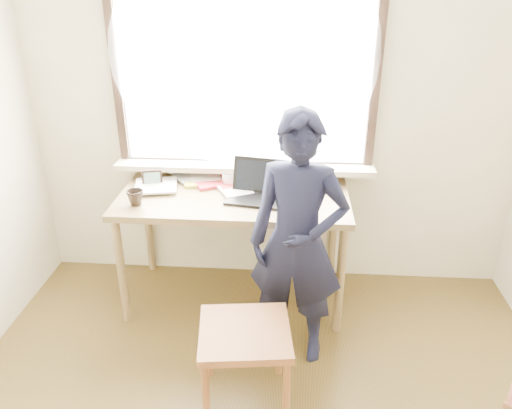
# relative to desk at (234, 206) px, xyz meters

# --- Properties ---
(room_shell) EXTENTS (3.52, 4.02, 2.61)m
(room_shell) POSITION_rel_desk_xyz_m (0.22, -1.43, 0.89)
(room_shell) COLOR beige
(room_shell) RESTS_ON ground
(desk) EXTENTS (1.55, 0.78, 0.83)m
(desk) POSITION_rel_desk_xyz_m (0.00, 0.00, 0.00)
(desk) COLOR olive
(desk) RESTS_ON ground
(laptop) EXTENTS (0.40, 0.35, 0.25)m
(laptop) POSITION_rel_desk_xyz_m (0.16, -0.03, 0.14)
(laptop) COLOR black
(laptop) RESTS_ON desk
(mug_white) EXTENTS (0.14, 0.14, 0.09)m
(mug_white) POSITION_rel_desk_xyz_m (-0.04, 0.16, 0.13)
(mug_white) COLOR white
(mug_white) RESTS_ON desk
(mug_dark) EXTENTS (0.12, 0.12, 0.10)m
(mug_dark) POSITION_rel_desk_xyz_m (-0.61, -0.21, 0.14)
(mug_dark) COLOR black
(mug_dark) RESTS_ON desk
(mouse) EXTENTS (0.09, 0.07, 0.04)m
(mouse) POSITION_rel_desk_xyz_m (0.41, -0.10, 0.10)
(mouse) COLOR black
(mouse) RESTS_ON desk
(desk_clutter) EXTENTS (0.78, 0.51, 0.03)m
(desk_clutter) POSITION_rel_desk_xyz_m (-0.21, 0.19, 0.10)
(desk_clutter) COLOR #3354A7
(desk_clutter) RESTS_ON desk
(book_a) EXTENTS (0.33, 0.35, 0.03)m
(book_a) POSITION_rel_desk_xyz_m (-0.45, 0.23, 0.10)
(book_a) COLOR white
(book_a) RESTS_ON desk
(book_b) EXTENTS (0.29, 0.29, 0.02)m
(book_b) POSITION_rel_desk_xyz_m (0.34, 0.25, 0.09)
(book_b) COLOR white
(book_b) RESTS_ON desk
(picture_frame) EXTENTS (0.14, 0.05, 0.11)m
(picture_frame) POSITION_rel_desk_xyz_m (-0.58, 0.10, 0.14)
(picture_frame) COLOR black
(picture_frame) RESTS_ON desk
(work_chair) EXTENTS (0.53, 0.51, 0.49)m
(work_chair) POSITION_rel_desk_xyz_m (0.16, -0.98, -0.33)
(work_chair) COLOR #965B31
(work_chair) RESTS_ON ground
(person) EXTENTS (0.62, 0.46, 1.56)m
(person) POSITION_rel_desk_xyz_m (0.43, -0.53, 0.04)
(person) COLOR black
(person) RESTS_ON ground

